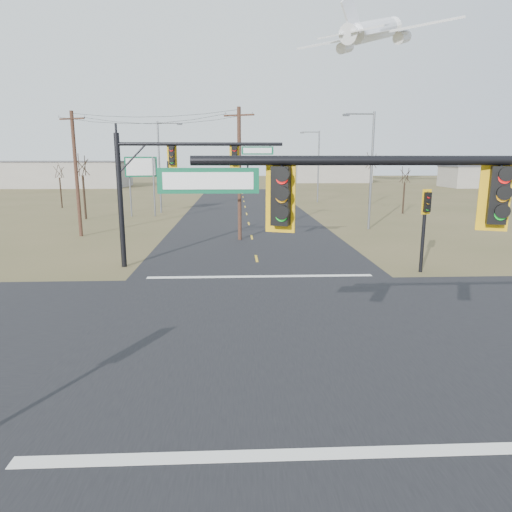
{
  "coord_description": "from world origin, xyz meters",
  "views": [
    {
      "loc": [
        -1.32,
        -16.01,
        6.15
      ],
      "look_at": [
        -0.53,
        1.0,
        2.53
      ],
      "focal_mm": 32.0,
      "sensor_mm": 36.0,
      "label": 1
    }
  ],
  "objects": [
    {
      "name": "warehouse_right",
      "position": [
        55.0,
        85.0,
        2.25
      ],
      "size": [
        18.0,
        10.0,
        4.5
      ],
      "primitive_type": "cube",
      "color": "#9C968B",
      "rests_on": "ground"
    },
    {
      "name": "road_ew",
      "position": [
        0.0,
        0.0,
        0.01
      ],
      "size": [
        160.0,
        14.0,
        0.02
      ],
      "primitive_type": "cube",
      "color": "black",
      "rests_on": "ground"
    },
    {
      "name": "streetlight_b",
      "position": [
        10.49,
        50.24,
        5.68
      ],
      "size": [
        2.81,
        0.27,
        10.12
      ],
      "rotation": [
        0.0,
        0.0,
        0.03
      ],
      "color": "slate",
      "rests_on": "ground"
    },
    {
      "name": "highway_sign",
      "position": [
        -11.39,
        34.46,
        4.51
      ],
      "size": [
        3.31,
        1.03,
        6.42
      ],
      "rotation": [
        0.0,
        0.0,
        0.28
      ],
      "color": "slate",
      "rests_on": "ground"
    },
    {
      "name": "bare_tree_a",
      "position": [
        -16.97,
        32.35,
        5.6
      ],
      "size": [
        3.71,
        3.71,
        7.08
      ],
      "rotation": [
        0.0,
        0.0,
        0.35
      ],
      "color": "black",
      "rests_on": "ground"
    },
    {
      "name": "streetlight_a",
      "position": [
        10.43,
        24.04,
        5.69
      ],
      "size": [
        2.84,
        0.38,
        10.14
      ],
      "rotation": [
        0.0,
        0.0,
        0.24
      ],
      "color": "slate",
      "rests_on": "ground"
    },
    {
      "name": "road_ns",
      "position": [
        0.0,
        0.0,
        0.01
      ],
      "size": [
        14.0,
        160.0,
        0.02
      ],
      "primitive_type": "cube",
      "color": "black",
      "rests_on": "ground"
    },
    {
      "name": "mast_arm_far",
      "position": [
        -4.96,
        10.27,
        5.44
      ],
      "size": [
        9.35,
        0.41,
        7.58
      ],
      "rotation": [
        0.0,
        0.0,
        0.03
      ],
      "color": "black",
      "rests_on": "ground"
    },
    {
      "name": "stop_bar_far",
      "position": [
        0.0,
        7.5,
        0.03
      ],
      "size": [
        12.0,
        0.4,
        0.01
      ],
      "primitive_type": "cube",
      "color": "silver",
      "rests_on": "road_ns"
    },
    {
      "name": "jet_airliner",
      "position": [
        24.64,
        74.66,
        29.6
      ],
      "size": [
        30.99,
        31.05,
        14.91
      ],
      "rotation": [
        0.0,
        -0.28,
        0.81
      ],
      "color": "white"
    },
    {
      "name": "streetlight_c",
      "position": [
        -9.74,
        37.76,
        5.81
      ],
      "size": [
        2.9,
        0.42,
        10.34
      ],
      "rotation": [
        0.0,
        0.0,
        0.3
      ],
      "color": "slate",
      "rests_on": "ground"
    },
    {
      "name": "utility_pole_far",
      "position": [
        -13.91,
        21.39,
        5.09
      ],
      "size": [
        2.24,
        1.09,
        9.83
      ],
      "rotation": [
        0.0,
        0.0,
        -0.42
      ],
      "color": "#492D1F",
      "rests_on": "ground"
    },
    {
      "name": "bare_tree_c",
      "position": [
        18.01,
        35.61,
        4.45
      ],
      "size": [
        2.97,
        2.97,
        5.67
      ],
      "rotation": [
        0.0,
        0.0,
        -0.28
      ],
      "color": "black",
      "rests_on": "ground"
    },
    {
      "name": "utility_pole_near",
      "position": [
        -0.97,
        19.01,
        5.14
      ],
      "size": [
        2.25,
        1.13,
        9.93
      ],
      "rotation": [
        0.0,
        0.0,
        -0.43
      ],
      "color": "#492D1F",
      "rests_on": "ground"
    },
    {
      "name": "stop_bar_near",
      "position": [
        0.0,
        -7.5,
        0.03
      ],
      "size": [
        12.0,
        0.4,
        0.01
      ],
      "primitive_type": "cube",
      "color": "silver",
      "rests_on": "road_ns"
    },
    {
      "name": "bare_tree_b",
      "position": [
        -23.63,
        43.9,
        4.72
      ],
      "size": [
        2.58,
        2.58,
        5.9
      ],
      "rotation": [
        0.0,
        0.0,
        -0.12
      ],
      "color": "black",
      "rests_on": "ground"
    },
    {
      "name": "pedestal_signal_ne",
      "position": [
        8.97,
        8.07,
        3.33
      ],
      "size": [
        0.65,
        0.56,
        4.6
      ],
      "rotation": [
        0.0,
        0.0,
        0.27
      ],
      "color": "black",
      "rests_on": "ground"
    },
    {
      "name": "ground",
      "position": [
        0.0,
        0.0,
        0.0
      ],
      "size": [
        320.0,
        320.0,
        0.0
      ],
      "primitive_type": "plane",
      "color": "brown",
      "rests_on": "ground"
    },
    {
      "name": "warehouse_left",
      "position": [
        -40.0,
        90.0,
        2.75
      ],
      "size": [
        28.0,
        14.0,
        5.5
      ],
      "primitive_type": "cube",
      "color": "#9C968B",
      "rests_on": "ground"
    },
    {
      "name": "warehouse_mid",
      "position": [
        25.0,
        110.0,
        2.5
      ],
      "size": [
        20.0,
        12.0,
        5.0
      ],
      "primitive_type": "cube",
      "color": "#9C968B",
      "rests_on": "ground"
    },
    {
      "name": "mast_arm_near",
      "position": [
        3.68,
        -7.81,
        4.91
      ],
      "size": [
        10.33,
        0.57,
        6.72
      ],
      "rotation": [
        0.0,
        0.0,
        -0.36
      ],
      "color": "black",
      "rests_on": "ground"
    },
    {
      "name": "bare_tree_d",
      "position": [
        17.17,
        46.14,
        5.99
      ],
      "size": [
        3.57,
        3.57,
        7.44
      ],
      "rotation": [
        0.0,
        0.0,
        0.32
      ],
      "color": "black",
      "rests_on": "ground"
    }
  ]
}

